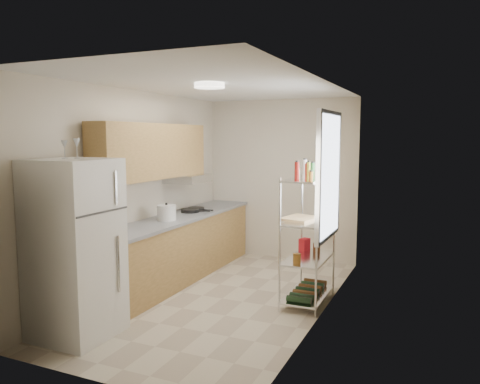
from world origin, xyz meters
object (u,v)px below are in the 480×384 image
at_px(refrigerator, 75,249).
at_px(frying_pan_large, 190,211).
at_px(rice_cooker, 167,213).
at_px(espresso_machine, 324,207).
at_px(cutting_board, 300,218).

distance_m(refrigerator, frying_pan_large, 2.40).
xyz_separation_m(rice_cooker, frying_pan_large, (-0.04, 0.69, -0.08)).
height_order(frying_pan_large, espresso_machine, espresso_machine).
bearing_deg(espresso_machine, cutting_board, -141.57).
distance_m(refrigerator, espresso_machine, 2.95).
distance_m(cutting_board, espresso_machine, 0.39).
relative_size(frying_pan_large, espresso_machine, 1.06).
bearing_deg(frying_pan_large, espresso_machine, -23.36).
distance_m(frying_pan_large, espresso_machine, 2.07).
height_order(frying_pan_large, cutting_board, cutting_board).
bearing_deg(cutting_board, espresso_machine, 55.26).
xyz_separation_m(cutting_board, espresso_machine, (0.21, 0.31, 0.11)).
bearing_deg(rice_cooker, cutting_board, 5.00).
bearing_deg(espresso_machine, rice_cooker, 176.23).
bearing_deg(rice_cooker, espresso_machine, 13.07).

